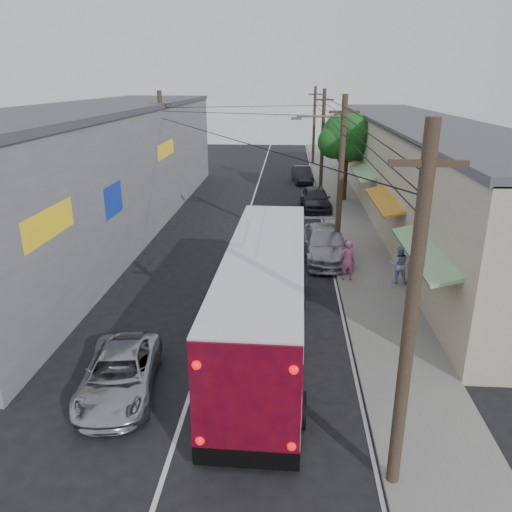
{
  "coord_description": "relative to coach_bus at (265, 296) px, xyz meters",
  "views": [
    {
      "loc": [
        2.74,
        -11.09,
        8.6
      ],
      "look_at": [
        1.47,
        7.71,
        1.93
      ],
      "focal_mm": 35.0,
      "sensor_mm": 36.0,
      "label": 1
    }
  ],
  "objects": [
    {
      "name": "jeepney",
      "position": [
        -4.03,
        -3.1,
        -1.17
      ],
      "size": [
        2.62,
        4.65,
        1.23
      ],
      "primitive_type": "imported",
      "rotation": [
        0.0,
        0.0,
        0.14
      ],
      "color": "#AFB0B6",
      "rests_on": "ground"
    },
    {
      "name": "building_left",
      "position": [
        -10.51,
        13.9,
        1.86
      ],
      "size": [
        7.2,
        36.0,
        7.25
      ],
      "color": "gray",
      "rests_on": "ground"
    },
    {
      "name": "parked_car_mid",
      "position": [
        2.58,
        19.1,
        -1.0
      ],
      "size": [
        2.24,
        4.77,
        1.58
      ],
      "primitive_type": "imported",
      "rotation": [
        0.0,
        0.0,
        0.08
      ],
      "color": "#29292E",
      "rests_on": "ground"
    },
    {
      "name": "parked_suv",
      "position": [
        2.58,
        8.9,
        -1.0
      ],
      "size": [
        2.57,
        5.56,
        1.57
      ],
      "primitive_type": "imported",
      "rotation": [
        0.0,
        0.0,
        0.07
      ],
      "color": "#9D9EA5",
      "rests_on": "ground"
    },
    {
      "name": "coach_bus",
      "position": [
        0.0,
        0.0,
        0.0
      ],
      "size": [
        2.97,
        12.05,
        3.45
      ],
      "rotation": [
        0.0,
        0.0,
        -0.02
      ],
      "color": "silver",
      "rests_on": "ground"
    },
    {
      "name": "ground",
      "position": [
        -2.02,
        -4.1,
        -1.79
      ],
      "size": [
        120.0,
        120.0,
        0.0
      ],
      "primitive_type": "plane",
      "color": "black",
      "rests_on": "ground"
    },
    {
      "name": "street_tree",
      "position": [
        4.86,
        21.92,
        2.88
      ],
      "size": [
        4.4,
        4.0,
        6.6
      ],
      "color": "#3F2B19",
      "rests_on": "ground"
    },
    {
      "name": "sidewalk",
      "position": [
        4.48,
        15.9,
        -1.73
      ],
      "size": [
        3.0,
        80.0,
        0.12
      ],
      "primitive_type": "cube",
      "color": "slate",
      "rests_on": "ground"
    },
    {
      "name": "building_right",
      "position": [
        8.97,
        17.9,
        1.36
      ],
      "size": [
        7.09,
        40.0,
        6.25
      ],
      "color": "beige",
      "rests_on": "ground"
    },
    {
      "name": "pedestrian_far",
      "position": [
        5.58,
        5.61,
        -0.8
      ],
      "size": [
        0.86,
        0.68,
        1.75
      ],
      "primitive_type": "imported",
      "rotation": [
        0.0,
        0.0,
        3.12
      ],
      "color": "#9BACE2",
      "rests_on": "sidewalk"
    },
    {
      "name": "utility_poles",
      "position": [
        1.11,
        16.23,
        2.34
      ],
      "size": [
        11.8,
        45.28,
        8.0
      ],
      "color": "#473828",
      "rests_on": "ground"
    },
    {
      "name": "pedestrian_near",
      "position": [
        3.38,
        5.84,
        -0.75
      ],
      "size": [
        0.73,
        0.53,
        1.84
      ],
      "primitive_type": "imported",
      "rotation": [
        0.0,
        0.0,
        3.29
      ],
      "color": "#C96A9E",
      "rests_on": "sidewalk"
    },
    {
      "name": "parked_car_far",
      "position": [
        1.83,
        28.88,
        -1.09
      ],
      "size": [
        1.97,
        4.37,
        1.39
      ],
      "primitive_type": "imported",
      "rotation": [
        0.0,
        0.0,
        0.12
      ],
      "color": "black",
      "rests_on": "ground"
    }
  ]
}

